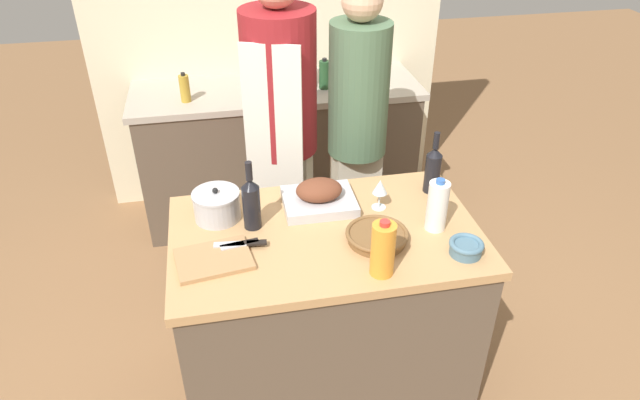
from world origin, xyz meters
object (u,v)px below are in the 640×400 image
wicker_basket (377,236)px  person_cook_aproned (281,126)px  roasting_pan (319,196)px  stand_mixer (298,65)px  condiment_bottle_tall (185,88)px  wine_glass_left (380,188)px  condiment_bottle_short (324,75)px  person_cook_guest (357,128)px  mixing_bowl (466,247)px  cutting_board (214,259)px  juice_jug (383,249)px  knife_chef (242,244)px  wine_bottle_green (433,169)px  wine_bottle_dark (251,202)px  milk_jug (437,206)px  stock_pot (217,205)px  knife_paring (241,244)px

wicker_basket → person_cook_aproned: 0.97m
roasting_pan → stand_mixer: size_ratio=0.93×
roasting_pan → condiment_bottle_tall: bearing=114.6°
wine_glass_left → condiment_bottle_short: 1.35m
stand_mixer → person_cook_guest: bearing=-75.5°
mixing_bowl → cutting_board: bearing=171.5°
juice_jug → condiment_bottle_tall: bearing=112.4°
juice_jug → person_cook_aproned: 1.14m
knife_chef → condiment_bottle_tall: condiment_bottle_tall is taller
wine_bottle_green → wine_bottle_dark: wine_bottle_dark is taller
wicker_basket → person_cook_aproned: (-0.26, 0.93, 0.07)m
condiment_bottle_tall → condiment_bottle_short: bearing=2.9°
wicker_basket → condiment_bottle_tall: size_ratio=1.41×
wicker_basket → juice_jug: bearing=-100.8°
condiment_bottle_tall → person_cook_guest: size_ratio=0.10×
wine_bottle_green → person_cook_guest: person_cook_guest is taller
person_cook_aproned → condiment_bottle_tall: bearing=148.9°
milk_jug → wine_bottle_green: wine_bottle_green is taller
juice_jug → stand_mixer: bearing=90.3°
juice_jug → condiment_bottle_short: juice_jug is taller
roasting_pan → knife_chef: 0.43m
wicker_basket → stock_pot: stock_pot is taller
wicker_basket → juice_jug: 0.21m
condiment_bottle_short → roasting_pan: bearing=-102.5°
cutting_board → stand_mixer: 1.77m
cutting_board → condiment_bottle_tall: 1.55m
knife_paring → wine_bottle_dark: bearing=66.7°
juice_jug → wine_bottle_dark: bearing=138.7°
wicker_basket → milk_jug: size_ratio=1.09×
stock_pot → cutting_board: bearing=-95.8°
wine_bottle_green → knife_paring: size_ratio=1.90×
wine_bottle_green → stock_pot: bearing=-178.1°
juice_jug → milk_jug: same height
wine_bottle_green → mixing_bowl: bearing=-93.8°
knife_paring → condiment_bottle_short: (0.65, 1.53, 0.09)m
wine_glass_left → condiment_bottle_short: condiment_bottle_short is taller
stand_mixer → person_cook_aproned: size_ratio=0.19×
juice_jug → knife_chef: (-0.50, 0.25, -0.09)m
wine_bottle_dark → mixing_bowl: bearing=-23.4°
mixing_bowl → wine_bottle_green: bearing=86.2°
condiment_bottle_short → person_cook_guest: person_cook_guest is taller
juice_jug → wine_bottle_dark: wine_bottle_dark is taller
knife_chef → condiment_bottle_tall: bearing=98.3°
mixing_bowl → person_cook_aproned: bearing=118.0°
milk_jug → wine_glass_left: milk_jug is taller
mixing_bowl → stand_mixer: stand_mixer is taller
wine_bottle_green → wine_bottle_dark: bearing=-171.4°
milk_jug → condiment_bottle_short: size_ratio=1.20×
wicker_basket → juice_jug: (-0.04, -0.19, 0.08)m
wine_bottle_dark → wine_glass_left: bearing=3.6°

